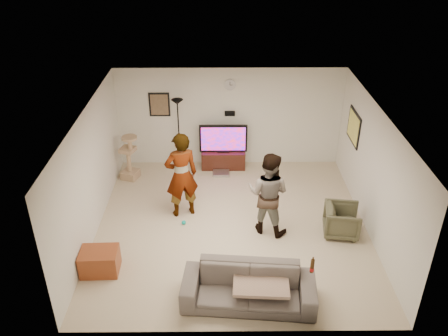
{
  "coord_description": "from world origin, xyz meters",
  "views": [
    {
      "loc": [
        -0.23,
        -7.79,
        5.74
      ],
      "look_at": [
        -0.16,
        0.2,
        1.26
      ],
      "focal_mm": 37.23,
      "sensor_mm": 36.0,
      "label": 1
    }
  ],
  "objects_px": {
    "floor_lamp": "(179,134)",
    "sofa": "(249,287)",
    "tv": "(223,138)",
    "armchair": "(342,221)",
    "beer_bottle": "(312,266)",
    "person_right": "(268,194)",
    "person_left": "(181,175)",
    "tv_stand": "(223,159)",
    "cat_tree": "(129,157)",
    "side_table": "(100,261)"
  },
  "relations": [
    {
      "from": "beer_bottle",
      "to": "side_table",
      "type": "relative_size",
      "value": 0.37
    },
    {
      "from": "sofa",
      "to": "floor_lamp",
      "type": "bearing_deg",
      "value": 112.73
    },
    {
      "from": "cat_tree",
      "to": "person_left",
      "type": "distance_m",
      "value": 2.09
    },
    {
      "from": "tv",
      "to": "person_left",
      "type": "height_order",
      "value": "person_left"
    },
    {
      "from": "person_right",
      "to": "armchair",
      "type": "relative_size",
      "value": 2.53
    },
    {
      "from": "tv_stand",
      "to": "person_right",
      "type": "height_order",
      "value": "person_right"
    },
    {
      "from": "tv_stand",
      "to": "armchair",
      "type": "relative_size",
      "value": 1.58
    },
    {
      "from": "floor_lamp",
      "to": "sofa",
      "type": "bearing_deg",
      "value": -72.45
    },
    {
      "from": "floor_lamp",
      "to": "sofa",
      "type": "height_order",
      "value": "floor_lamp"
    },
    {
      "from": "cat_tree",
      "to": "person_right",
      "type": "height_order",
      "value": "person_right"
    },
    {
      "from": "person_right",
      "to": "armchair",
      "type": "bearing_deg",
      "value": -160.78
    },
    {
      "from": "tv",
      "to": "side_table",
      "type": "height_order",
      "value": "tv"
    },
    {
      "from": "tv_stand",
      "to": "sofa",
      "type": "distance_m",
      "value": 4.64
    },
    {
      "from": "person_right",
      "to": "beer_bottle",
      "type": "distance_m",
      "value": 2.05
    },
    {
      "from": "cat_tree",
      "to": "armchair",
      "type": "bearing_deg",
      "value": -26.01
    },
    {
      "from": "person_right",
      "to": "side_table",
      "type": "distance_m",
      "value": 3.39
    },
    {
      "from": "side_table",
      "to": "beer_bottle",
      "type": "bearing_deg",
      "value": -11.99
    },
    {
      "from": "tv_stand",
      "to": "tv",
      "type": "height_order",
      "value": "tv"
    },
    {
      "from": "tv",
      "to": "armchair",
      "type": "distance_m",
      "value": 3.67
    },
    {
      "from": "floor_lamp",
      "to": "armchair",
      "type": "height_order",
      "value": "floor_lamp"
    },
    {
      "from": "armchair",
      "to": "side_table",
      "type": "relative_size",
      "value": 1.03
    },
    {
      "from": "tv_stand",
      "to": "cat_tree",
      "type": "xyz_separation_m",
      "value": [
        -2.26,
        -0.53,
        0.34
      ]
    },
    {
      "from": "sofa",
      "to": "beer_bottle",
      "type": "bearing_deg",
      "value": 5.17
    },
    {
      "from": "tv",
      "to": "sofa",
      "type": "relative_size",
      "value": 0.54
    },
    {
      "from": "floor_lamp",
      "to": "person_left",
      "type": "xyz_separation_m",
      "value": [
        0.21,
        -2.08,
        0.05
      ]
    },
    {
      "from": "cat_tree",
      "to": "tv",
      "type": "bearing_deg",
      "value": 13.31
    },
    {
      "from": "person_left",
      "to": "sofa",
      "type": "height_order",
      "value": "person_left"
    },
    {
      "from": "sofa",
      "to": "beer_bottle",
      "type": "distance_m",
      "value": 1.1
    },
    {
      "from": "tv",
      "to": "person_right",
      "type": "relative_size",
      "value": 0.68
    },
    {
      "from": "tv",
      "to": "cat_tree",
      "type": "height_order",
      "value": "tv"
    },
    {
      "from": "floor_lamp",
      "to": "sofa",
      "type": "xyz_separation_m",
      "value": [
        1.47,
        -4.65,
        -0.58
      ]
    },
    {
      "from": "person_left",
      "to": "tv",
      "type": "bearing_deg",
      "value": -132.53
    },
    {
      "from": "beer_bottle",
      "to": "side_table",
      "type": "bearing_deg",
      "value": 168.01
    },
    {
      "from": "tv",
      "to": "armchair",
      "type": "height_order",
      "value": "tv"
    },
    {
      "from": "tv",
      "to": "cat_tree",
      "type": "relative_size",
      "value": 1.04
    },
    {
      "from": "armchair",
      "to": "tv",
      "type": "bearing_deg",
      "value": 48.48
    },
    {
      "from": "person_left",
      "to": "armchair",
      "type": "xyz_separation_m",
      "value": [
        3.22,
        -0.73,
        -0.63
      ]
    },
    {
      "from": "beer_bottle",
      "to": "armchair",
      "type": "bearing_deg",
      "value": 62.65
    },
    {
      "from": "person_right",
      "to": "side_table",
      "type": "bearing_deg",
      "value": 45.84
    },
    {
      "from": "person_right",
      "to": "side_table",
      "type": "height_order",
      "value": "person_right"
    },
    {
      "from": "floor_lamp",
      "to": "person_right",
      "type": "relative_size",
      "value": 1.03
    },
    {
      "from": "sofa",
      "to": "armchair",
      "type": "xyz_separation_m",
      "value": [
        1.96,
        1.85,
        -0.01
      ]
    },
    {
      "from": "tv",
      "to": "person_left",
      "type": "relative_size",
      "value": 0.62
    },
    {
      "from": "tv",
      "to": "person_right",
      "type": "xyz_separation_m",
      "value": [
        0.86,
        -2.64,
        0.07
      ]
    },
    {
      "from": "cat_tree",
      "to": "side_table",
      "type": "height_order",
      "value": "cat_tree"
    },
    {
      "from": "tv_stand",
      "to": "beer_bottle",
      "type": "distance_m",
      "value": 4.86
    },
    {
      "from": "beer_bottle",
      "to": "tv_stand",
      "type": "bearing_deg",
      "value": 106.69
    },
    {
      "from": "tv_stand",
      "to": "sofa",
      "type": "height_order",
      "value": "sofa"
    },
    {
      "from": "armchair",
      "to": "beer_bottle",
      "type": "bearing_deg",
      "value": 161.02
    },
    {
      "from": "tv",
      "to": "floor_lamp",
      "type": "xyz_separation_m",
      "value": [
        -1.09,
        0.03,
        0.1
      ]
    }
  ]
}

